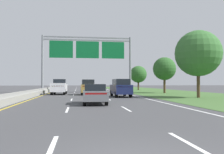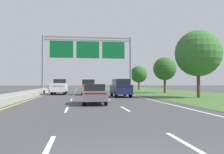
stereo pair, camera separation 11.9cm
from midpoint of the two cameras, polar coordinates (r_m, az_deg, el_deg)
ground_plane at (r=39.76m, az=-6.08°, el=-3.78°), size 220.00×220.00×0.00m
lane_striping at (r=39.30m, az=-6.07°, el=-3.80°), size 11.96×106.00×0.01m
grass_verge_right at (r=42.50m, az=13.11°, el=-3.58°), size 14.00×110.00×0.02m
median_barrier_concrete at (r=40.11m, az=-15.57°, el=-3.21°), size 0.60×110.00×0.85m
overhead_sign_gantry at (r=40.83m, az=-5.67°, el=5.81°), size 15.06×0.42×9.53m
pickup_truck_white at (r=35.68m, az=-12.23°, el=-2.30°), size 2.05×5.42×2.20m
car_grey_centre_lane_sedan at (r=19.11m, az=-4.08°, el=-3.94°), size 1.91×4.44×1.57m
car_gold_centre_lane_suv at (r=33.83m, az=-5.61°, el=-2.34°), size 1.92×4.71×2.11m
car_navy_right_lane_suv at (r=28.58m, az=2.20°, el=-2.52°), size 2.00×4.74×2.11m
roadside_tree_near at (r=28.64m, az=19.85°, el=5.28°), size 5.15×5.15×7.53m
roadside_tree_mid at (r=39.75m, az=12.47°, el=1.92°), size 3.71×3.71×5.80m
roadside_tree_far at (r=55.28m, az=6.43°, el=0.64°), size 3.85×3.85×5.54m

